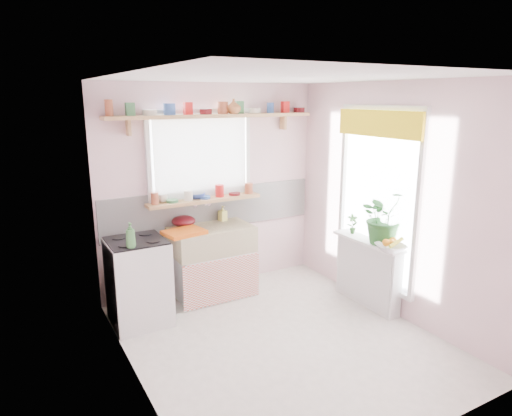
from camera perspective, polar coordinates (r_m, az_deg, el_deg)
room at (r=5.24m, az=4.36°, el=3.10°), size 3.20×3.20×3.20m
sink_unit at (r=5.49m, az=-5.49°, el=-6.62°), size 0.95×0.65×1.11m
cooker at (r=4.97m, az=-14.47°, el=-8.87°), size 0.58×0.58×0.93m
radiator_ledge at (r=5.40m, az=13.80°, el=-7.69°), size 0.22×0.95×0.78m
windowsill at (r=5.45m, az=-6.46°, el=0.99°), size 1.40×0.22×0.04m
pine_shelf at (r=5.37m, az=-5.20°, el=11.39°), size 2.52×0.24×0.04m
shelf_crockery at (r=5.35m, az=-5.65°, el=12.17°), size 2.47×0.11×0.12m
sill_crockery at (r=5.43m, az=-6.65°, el=1.74°), size 1.35×0.11×0.12m
dish_tray at (r=5.13m, az=-8.98°, el=-3.02°), size 0.48×0.39×0.04m
colander at (r=5.43m, az=-9.04°, el=-1.62°), size 0.29×0.29×0.13m
jade_plant at (r=5.11m, az=15.76°, el=-1.06°), size 0.61×0.54×0.60m
fruit_bowl at (r=4.94m, az=16.49°, el=-4.80°), size 0.36×0.36×0.07m
herb_pot at (r=5.44m, az=11.97°, el=-1.96°), size 0.14×0.12×0.23m
soap_bottle_sink at (r=5.61m, az=-4.20°, el=-0.66°), size 0.10×0.10×0.19m
sill_cup at (r=5.32m, az=-11.60°, el=1.21°), size 0.15×0.15×0.09m
sill_bowl at (r=5.46m, az=-7.48°, el=1.55°), size 0.22×0.22×0.07m
shelf_vase at (r=5.41m, az=-2.81°, el=12.57°), size 0.20×0.20×0.17m
cooker_bottle at (r=4.56m, az=-15.42°, el=-3.30°), size 0.10×0.11×0.25m
fruit at (r=4.93m, az=16.54°, el=-4.11°), size 0.20×0.14×0.10m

